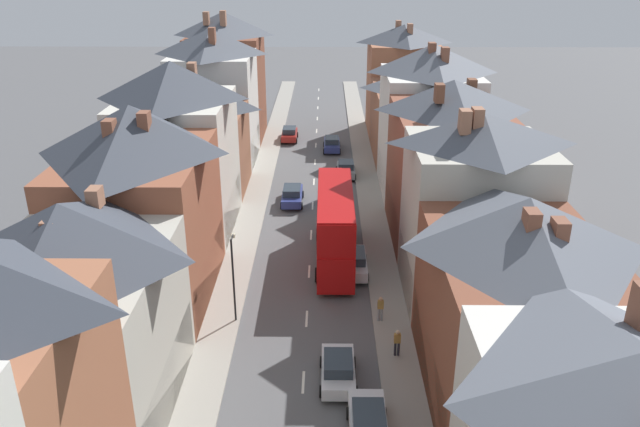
% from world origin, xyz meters
% --- Properties ---
extents(pavement_left, '(2.20, 104.00, 0.14)m').
position_xyz_m(pavement_left, '(-5.10, 38.00, 0.07)').
color(pavement_left, gray).
rests_on(pavement_left, ground).
extents(pavement_right, '(2.20, 104.00, 0.14)m').
position_xyz_m(pavement_right, '(5.10, 38.00, 0.07)').
color(pavement_right, gray).
rests_on(pavement_right, ground).
extents(centre_line_dashes, '(0.14, 97.80, 0.01)m').
position_xyz_m(centre_line_dashes, '(0.00, 36.00, 0.01)').
color(centre_line_dashes, silver).
rests_on(centre_line_dashes, ground).
extents(terrace_row_left, '(8.00, 75.16, 14.60)m').
position_xyz_m(terrace_row_left, '(-10.19, 23.96, 6.43)').
color(terrace_row_left, silver).
rests_on(terrace_row_left, ground).
extents(terrace_row_right, '(8.00, 76.68, 13.48)m').
position_xyz_m(terrace_row_right, '(10.18, 26.17, 5.71)').
color(terrace_row_right, brown).
rests_on(terrace_row_right, ground).
extents(double_decker_bus_lead, '(2.74, 10.80, 5.30)m').
position_xyz_m(double_decker_bus_lead, '(1.79, 25.60, 2.82)').
color(double_decker_bus_lead, '#B70F0F').
rests_on(double_decker_bus_lead, ground).
extents(car_near_blue, '(1.90, 4.35, 1.64)m').
position_xyz_m(car_near_blue, '(3.10, 23.93, 0.83)').
color(car_near_blue, silver).
rests_on(car_near_blue, ground).
extents(car_near_silver, '(1.90, 4.37, 1.69)m').
position_xyz_m(car_near_silver, '(3.10, 7.91, 0.85)').
color(car_near_silver, silver).
rests_on(car_near_silver, ground).
extents(car_parked_left_a, '(1.90, 3.89, 1.58)m').
position_xyz_m(car_parked_left_a, '(1.80, 12.04, 0.80)').
color(car_parked_left_a, silver).
rests_on(car_parked_left_a, ground).
extents(car_parked_right_a, '(1.90, 4.16, 1.58)m').
position_xyz_m(car_parked_right_a, '(-3.10, 55.91, 0.80)').
color(car_parked_right_a, maroon).
rests_on(car_parked_right_a, ground).
extents(car_mid_black, '(1.90, 3.86, 1.57)m').
position_xyz_m(car_mid_black, '(3.10, 43.56, 0.79)').
color(car_mid_black, gray).
rests_on(car_mid_black, ground).
extents(car_parked_left_b, '(1.90, 4.38, 1.60)m').
position_xyz_m(car_parked_left_b, '(-1.80, 36.50, 0.81)').
color(car_parked_left_b, navy).
rests_on(car_parked_left_b, ground).
extents(car_far_grey, '(1.90, 4.27, 1.58)m').
position_xyz_m(car_far_grey, '(1.80, 51.97, 0.80)').
color(car_far_grey, navy).
rests_on(car_far_grey, ground).
extents(pedestrian_mid_left, '(0.36, 0.22, 1.61)m').
position_xyz_m(pedestrian_mid_left, '(5.05, 14.19, 1.03)').
color(pedestrian_mid_left, '#23232D').
rests_on(pedestrian_mid_left, pavement_right).
extents(pedestrian_mid_right, '(0.36, 0.22, 1.61)m').
position_xyz_m(pedestrian_mid_right, '(4.42, 17.65, 1.03)').
color(pedestrian_mid_right, gray).
rests_on(pedestrian_mid_right, pavement_right).
extents(street_lamp, '(0.20, 1.12, 5.50)m').
position_xyz_m(street_lamp, '(-4.25, 17.78, 3.24)').
color(street_lamp, black).
rests_on(street_lamp, ground).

